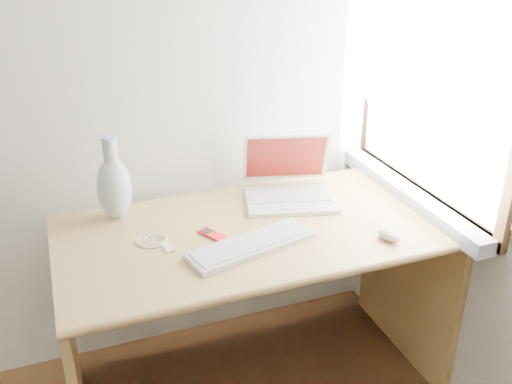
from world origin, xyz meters
name	(u,v)px	position (x,y,z in m)	size (l,w,h in m)	color
window	(429,75)	(1.72, 1.30, 1.28)	(0.11, 0.99, 1.10)	white
desk	(248,266)	(1.02, 1.37, 0.55)	(1.46, 0.73, 0.77)	tan
laptop	(286,185)	(1.22, 1.48, 0.83)	(0.41, 0.38, 0.24)	white
external_keyboard	(251,245)	(0.95, 1.15, 0.78)	(0.48, 0.24, 0.02)	white
mouse	(389,235)	(1.43, 1.04, 0.79)	(0.06, 0.10, 0.03)	white
ipod	(211,234)	(0.85, 1.29, 0.78)	(0.09, 0.11, 0.01)	#B60C13
cable_coil	(152,240)	(0.63, 1.32, 0.77)	(0.11, 0.11, 0.01)	white
remote	(167,247)	(0.68, 1.25, 0.77)	(0.03, 0.07, 0.01)	white
vase	(114,186)	(0.55, 1.54, 0.90)	(0.13, 0.13, 0.33)	silver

